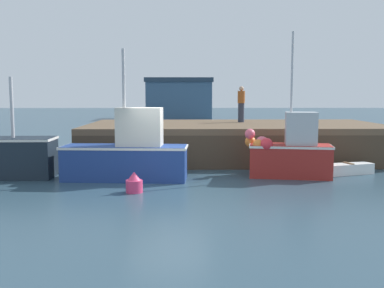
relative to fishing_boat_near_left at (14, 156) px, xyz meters
name	(u,v)px	position (x,y,z in m)	size (l,w,h in m)	color
ground	(168,187)	(5.40, -1.53, -0.79)	(120.00, 160.00, 0.10)	#2D4756
pier	(235,131)	(8.14, 4.15, 0.55)	(13.06, 6.41, 1.57)	brown
fishing_boat_near_left	(14,156)	(0.00, 0.00, 0.00)	(2.79, 1.43, 3.47)	#19232D
fishing_boat_near_right	(128,154)	(4.01, -0.48, 0.13)	(4.28, 1.58, 4.37)	navy
fishing_boat_mid	(290,152)	(9.59, -0.04, 0.13)	(3.02, 1.72, 5.00)	maroon
rowboat	(348,169)	(11.84, 0.41, -0.55)	(1.92, 1.11, 0.43)	white
dockworker	(241,104)	(8.58, 5.61, 1.67)	(0.34, 0.34, 1.69)	#2D3342
warehouse	(179,98)	(5.26, 38.03, 1.65)	(7.77, 6.55, 4.75)	#385675
mooring_buoy_foreground	(134,183)	(4.43, -2.46, -0.47)	(0.50, 0.50, 0.62)	#DB3866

